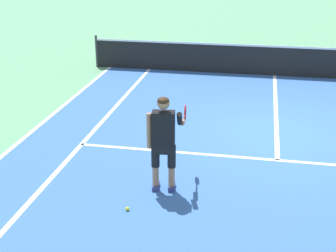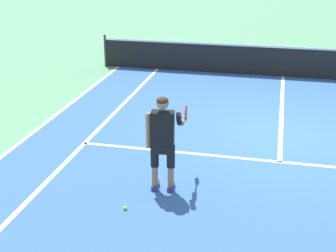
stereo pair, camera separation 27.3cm
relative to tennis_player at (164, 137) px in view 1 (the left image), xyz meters
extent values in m
plane|color=#609E70|center=(1.98, 3.02, -0.99)|extent=(80.00, 80.00, 0.00)
cube|color=#3866A8|center=(1.98, 2.53, -0.99)|extent=(10.98, 11.30, 0.00)
cube|color=white|center=(1.98, 1.57, -0.99)|extent=(8.23, 0.10, 0.01)
cube|color=white|center=(1.98, 4.77, -0.99)|extent=(0.10, 6.40, 0.01)
cube|color=white|center=(-2.13, 2.53, -0.99)|extent=(0.10, 10.90, 0.01)
cube|color=white|center=(-3.51, 2.53, -0.99)|extent=(0.10, 10.90, 0.01)
cylinder|color=#333338|center=(-3.96, 7.97, -0.45)|extent=(0.08, 0.08, 1.07)
cube|color=black|center=(1.98, 7.97, -0.53)|extent=(11.84, 0.02, 0.91)
cube|color=white|center=(1.98, 7.97, -0.05)|extent=(11.84, 0.03, 0.06)
cube|color=navy|center=(-0.15, 0.00, -0.94)|extent=(0.14, 0.29, 0.09)
cube|color=navy|center=(0.13, 0.03, -0.94)|extent=(0.14, 0.29, 0.09)
cylinder|color=#A37556|center=(-0.14, -0.04, -0.72)|extent=(0.11, 0.11, 0.36)
cylinder|color=black|center=(-0.14, -0.04, -0.33)|extent=(0.14, 0.14, 0.41)
cylinder|color=#A37556|center=(0.13, -0.01, -0.72)|extent=(0.11, 0.11, 0.36)
cylinder|color=black|center=(0.13, -0.01, -0.33)|extent=(0.14, 0.14, 0.41)
cube|color=black|center=(0.00, -0.03, -0.17)|extent=(0.36, 0.24, 0.20)
cube|color=black|center=(0.00, -0.03, 0.17)|extent=(0.40, 0.26, 0.60)
cylinder|color=#A37556|center=(-0.24, -0.05, 0.12)|extent=(0.09, 0.09, 0.62)
cylinder|color=black|center=(0.25, 0.09, 0.32)|extent=(0.12, 0.27, 0.29)
cylinder|color=#A37556|center=(0.27, 0.30, 0.18)|extent=(0.11, 0.30, 0.14)
sphere|color=#A37556|center=(-0.01, -0.02, 0.62)|extent=(0.21, 0.21, 0.21)
ellipsoid|color=#382314|center=(0.00, -0.04, 0.67)|extent=(0.22, 0.22, 0.12)
cylinder|color=#232326|center=(0.26, 0.52, 0.15)|extent=(0.05, 0.20, 0.03)
cylinder|color=red|center=(0.24, 0.67, 0.15)|extent=(0.03, 0.10, 0.02)
torus|color=red|center=(0.22, 0.86, 0.15)|extent=(0.06, 0.30, 0.30)
cylinder|color=silver|center=(0.22, 0.86, 0.15)|extent=(0.03, 0.25, 0.25)
sphere|color=#CCE02D|center=(-0.44, -0.83, -0.96)|extent=(0.07, 0.07, 0.07)
camera|label=1|loc=(1.52, -7.40, 3.18)|focal=51.79mm
camera|label=2|loc=(1.79, -7.34, 3.18)|focal=51.79mm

